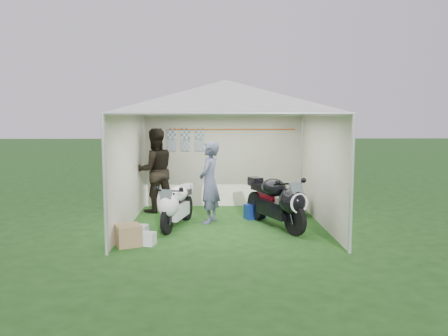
{
  "coord_description": "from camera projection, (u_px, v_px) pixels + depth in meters",
  "views": [
    {
      "loc": [
        -0.25,
        -8.97,
        2.22
      ],
      "look_at": [
        -0.03,
        0.35,
        1.16
      ],
      "focal_mm": 35.0,
      "sensor_mm": 36.0,
      "label": 1
    }
  ],
  "objects": [
    {
      "name": "paddock_stand",
      "position": [
        255.0,
        211.0,
        9.72
      ],
      "size": [
        0.51,
        0.42,
        0.32
      ],
      "primitive_type": "cube",
      "rotation": [
        0.0,
        0.0,
        0.41
      ],
      "color": "blue",
      "rests_on": "ground"
    },
    {
      "name": "crate_1",
      "position": [
        128.0,
        235.0,
        7.65
      ],
      "size": [
        0.54,
        0.54,
        0.37
      ],
      "primitive_type": "cube",
      "rotation": [
        0.0,
        0.0,
        0.42
      ],
      "color": "olive",
      "rests_on": "ground"
    },
    {
      "name": "motorcycle_black",
      "position": [
        278.0,
        200.0,
        8.81
      ],
      "size": [
        1.09,
        1.97,
        1.03
      ],
      "rotation": [
        0.0,
        0.0,
        0.41
      ],
      "color": "black",
      "rests_on": "ground"
    },
    {
      "name": "ground",
      "position": [
        226.0,
        225.0,
        9.17
      ],
      "size": [
        80.0,
        80.0,
        0.0
      ],
      "primitive_type": "plane",
      "color": "#1B4315",
      "rests_on": "ground"
    },
    {
      "name": "canopy_tent",
      "position": [
        226.0,
        101.0,
        8.91
      ],
      "size": [
        5.66,
        5.66,
        3.0
      ],
      "color": "silver",
      "rests_on": "ground"
    },
    {
      "name": "crate_0",
      "position": [
        135.0,
        233.0,
        7.91
      ],
      "size": [
        0.49,
        0.42,
        0.29
      ],
      "primitive_type": "cube",
      "rotation": [
        0.0,
        0.0,
        -0.2
      ],
      "color": "#B5B9BE",
      "rests_on": "ground"
    },
    {
      "name": "person_blue_jacket",
      "position": [
        210.0,
        182.0,
        9.26
      ],
      "size": [
        0.6,
        0.73,
        1.74
      ],
      "primitive_type": "imported",
      "rotation": [
        0.0,
        0.0,
        -1.9
      ],
      "color": "slate",
      "rests_on": "ground"
    },
    {
      "name": "person_dark_jacket",
      "position": [
        155.0,
        170.0,
        10.36
      ],
      "size": [
        1.19,
        1.08,
        1.99
      ],
      "primitive_type": "imported",
      "rotation": [
        0.0,
        0.0,
        3.55
      ],
      "color": "black",
      "rests_on": "ground"
    },
    {
      "name": "motorcycle_white",
      "position": [
        176.0,
        204.0,
        8.86
      ],
      "size": [
        0.68,
        1.75,
        0.87
      ],
      "rotation": [
        0.0,
        0.0,
        -0.24
      ],
      "color": "black",
      "rests_on": "ground"
    },
    {
      "name": "equipment_box",
      "position": [
        293.0,
        205.0,
        9.98
      ],
      "size": [
        0.59,
        0.52,
        0.5
      ],
      "primitive_type": "cube",
      "rotation": [
        0.0,
        0.0,
        -0.29
      ],
      "color": "black",
      "rests_on": "ground"
    },
    {
      "name": "crate_2",
      "position": [
        146.0,
        239.0,
        7.7
      ],
      "size": [
        0.35,
        0.31,
        0.22
      ],
      "primitive_type": "cube",
      "rotation": [
        0.0,
        0.0,
        -0.21
      ],
      "color": "silver",
      "rests_on": "ground"
    }
  ]
}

